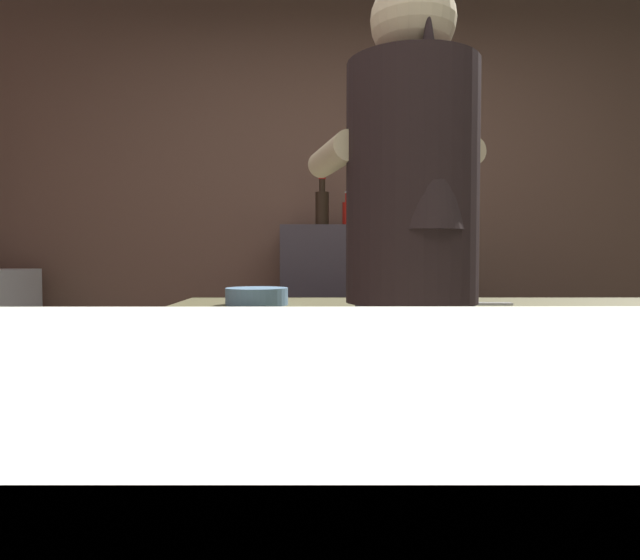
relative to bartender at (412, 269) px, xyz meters
name	(u,v)px	position (x,y,z in m)	size (l,w,h in m)	color
wall_back	(352,210)	(-0.04, 1.97, 0.31)	(5.20, 0.10, 2.70)	brown
prep_counter	(480,435)	(0.31, 0.46, -0.58)	(2.10, 0.60, 0.91)	#4B472D
back_shelf	(356,337)	(-0.03, 1.69, -0.42)	(0.82, 0.36, 1.24)	#3F353C
bartender	(412,269)	(0.00, 0.00, 0.00)	(0.48, 0.54, 1.78)	#2B2931
mixing_bowl	(257,296)	(-0.45, 0.41, -0.10)	(0.21, 0.21, 0.06)	slate
chefs_knife	(475,304)	(0.28, 0.41, -0.12)	(0.24, 0.03, 0.01)	silver
bottle_vinegar	(347,213)	(-0.08, 1.71, 0.27)	(0.06, 0.06, 0.19)	red
bottle_hot_sauce	(381,210)	(0.11, 1.72, 0.29)	(0.06, 0.06, 0.23)	#CBD687
bottle_olive_oil	(322,207)	(-0.22, 1.61, 0.30)	(0.07, 0.07, 0.26)	black
bottle_soy	(396,209)	(0.18, 1.60, 0.29)	(0.06, 0.06, 0.23)	#427B2E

